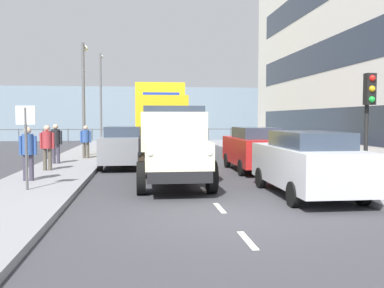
{
  "coord_description": "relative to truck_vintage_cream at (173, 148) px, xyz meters",
  "views": [
    {
      "loc": [
        1.76,
        8.57,
        2.07
      ],
      "look_at": [
        0.05,
        -6.03,
        1.18
      ],
      "focal_mm": 39.78,
      "sensor_mm": 36.0,
      "label": 1
    }
  ],
  "objects": [
    {
      "name": "street_sign",
      "position": [
        4.01,
        1.04,
        0.5
      ],
      "size": [
        0.5,
        0.07,
        2.25
      ],
      "color": "#4C4C4C",
      "rests_on": "sidewalk_right"
    },
    {
      "name": "pedestrian_near_railing",
      "position": [
        4.57,
        -5.71,
        -0.05
      ],
      "size": [
        0.53,
        0.34,
        1.67
      ],
      "color": "#383342",
      "rests_on": "sidewalk_right"
    },
    {
      "name": "sidewalk_right",
      "position": [
        4.02,
        -5.46,
        -1.1
      ],
      "size": [
        2.67,
        38.35,
        0.15
      ],
      "primitive_type": "cube",
      "color": "gray",
      "rests_on": "ground_plane"
    },
    {
      "name": "road_centreline_markings",
      "position": [
        -0.83,
        -4.54,
        -1.17
      ],
      "size": [
        0.12,
        33.44,
        0.01
      ],
      "color": "silver",
      "rests_on": "ground_plane"
    },
    {
      "name": "pedestrian_couple_a",
      "position": [
        3.63,
        -8.04,
        -0.11
      ],
      "size": [
        0.53,
        0.34,
        1.57
      ],
      "color": "#4C473D",
      "rests_on": "sidewalk_right"
    },
    {
      "name": "truck_vintage_cream",
      "position": [
        0.0,
        0.0,
        0.0
      ],
      "size": [
        2.17,
        5.64,
        2.43
      ],
      "color": "black",
      "rests_on": "ground_plane"
    },
    {
      "name": "lamp_post_promenade",
      "position": [
        3.9,
        -9.65,
        2.45
      ],
      "size": [
        0.32,
        1.14,
        5.75
      ],
      "color": "#59595B",
      "rests_on": "sidewalk_right"
    },
    {
      "name": "car_red_kerbside_1",
      "position": [
        -3.41,
        -3.33,
        -0.28
      ],
      "size": [
        1.79,
        4.24,
        1.72
      ],
      "color": "#B21E1E",
      "rests_on": "ground_plane"
    },
    {
      "name": "sea_horizon",
      "position": [
        -0.83,
        -27.64,
        1.32
      ],
      "size": [
        80.0,
        0.8,
        5.0
      ],
      "primitive_type": "cube",
      "color": "gray",
      "rests_on": "ground_plane"
    },
    {
      "name": "lamp_post_far",
      "position": [
        4.14,
        -21.37,
        3.09
      ],
      "size": [
        0.32,
        1.14,
        6.98
      ],
      "color": "#59595B",
      "rests_on": "sidewalk_right"
    },
    {
      "name": "sidewalk_left",
      "position": [
        -5.69,
        -5.46,
        -1.1
      ],
      "size": [
        2.67,
        38.35,
        0.15
      ],
      "primitive_type": "cube",
      "color": "gray",
      "rests_on": "ground_plane"
    },
    {
      "name": "car_silver_kerbside_near",
      "position": [
        -3.41,
        1.99,
        -0.28
      ],
      "size": [
        1.88,
        4.47,
        1.72
      ],
      "color": "#B7BABF",
      "rests_on": "ground_plane"
    },
    {
      "name": "ground_plane",
      "position": [
        -0.83,
        -5.46,
        -1.18
      ],
      "size": [
        80.0,
        80.0,
        0.0
      ],
      "primitive_type": "plane",
      "color": "#38383D"
    },
    {
      "name": "lorry_cargo_yellow",
      "position": [
        0.02,
        -10.52,
        0.9
      ],
      "size": [
        2.58,
        8.2,
        3.87
      ],
      "color": "gold",
      "rests_on": "ground_plane"
    },
    {
      "name": "car_grey_oppositeside_0",
      "position": [
        1.74,
        -5.33,
        -0.28
      ],
      "size": [
        1.83,
        4.26,
        1.72
      ],
      "color": "slate",
      "rests_on": "ground_plane"
    },
    {
      "name": "pedestrian_strolling",
      "position": [
        4.4,
        -3.29,
        -0.05
      ],
      "size": [
        0.53,
        0.34,
        1.66
      ],
      "color": "#4C473D",
      "rests_on": "sidewalk_right"
    },
    {
      "name": "seawall_railing",
      "position": [
        -0.83,
        -24.04,
        -0.26
      ],
      "size": [
        28.08,
        0.08,
        1.2
      ],
      "color": "#4C5156",
      "rests_on": "ground_plane"
    },
    {
      "name": "pedestrian_by_lamp",
      "position": [
        4.41,
        -0.67,
        -0.06
      ],
      "size": [
        0.53,
        0.34,
        1.65
      ],
      "color": "#383342",
      "rests_on": "sidewalk_right"
    },
    {
      "name": "traffic_light_near",
      "position": [
        -5.55,
        1.2,
        1.29
      ],
      "size": [
        0.28,
        0.41,
        3.2
      ],
      "color": "black",
      "rests_on": "sidewalk_left"
    }
  ]
}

